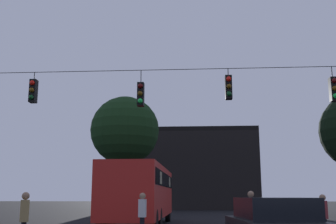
# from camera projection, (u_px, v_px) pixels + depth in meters

# --- Properties ---
(ground_plane) EXTENTS (168.00, 168.00, 0.00)m
(ground_plane) POSITION_uv_depth(u_px,v_px,m) (188.00, 219.00, 27.78)
(ground_plane) COLOR black
(ground_plane) RESTS_ON ground
(overhead_signal_span) EXTENTS (19.16, 0.44, 7.01)m
(overhead_signal_span) POSITION_uv_depth(u_px,v_px,m) (182.00, 129.00, 15.79)
(overhead_signal_span) COLOR black
(overhead_signal_span) RESTS_ON ground
(city_bus) EXTENTS (2.60, 11.01, 3.00)m
(city_bus) POSITION_uv_depth(u_px,v_px,m) (142.00, 190.00, 21.44)
(city_bus) COLOR #B21E19
(city_bus) RESTS_ON ground
(pedestrian_crossing_left) EXTENTS (0.30, 0.40, 1.73)m
(pedestrian_crossing_left) POSITION_uv_depth(u_px,v_px,m) (251.00, 212.00, 14.79)
(pedestrian_crossing_left) COLOR black
(pedestrian_crossing_left) RESTS_ON ground
(pedestrian_crossing_right) EXTENTS (0.29, 0.39, 1.61)m
(pedestrian_crossing_right) POSITION_uv_depth(u_px,v_px,m) (324.00, 215.00, 13.80)
(pedestrian_crossing_right) COLOR black
(pedestrian_crossing_right) RESTS_ON ground
(pedestrian_near_bus) EXTENTS (0.35, 0.42, 1.67)m
(pedestrian_near_bus) POSITION_uv_depth(u_px,v_px,m) (24.00, 218.00, 11.77)
(pedestrian_near_bus) COLOR black
(pedestrian_near_bus) RESTS_ON ground
(pedestrian_trailing) EXTENTS (0.25, 0.37, 1.66)m
(pedestrian_trailing) POSITION_uv_depth(u_px,v_px,m) (142.00, 214.00, 14.32)
(pedestrian_trailing) COLOR black
(pedestrian_trailing) RESTS_ON ground
(corner_building) EXTENTS (16.06, 8.54, 9.16)m
(corner_building) POSITION_uv_depth(u_px,v_px,m) (187.00, 170.00, 48.85)
(corner_building) COLOR black
(corner_building) RESTS_ON ground
(tree_behind_building) EXTENTS (5.57, 5.57, 9.55)m
(tree_behind_building) POSITION_uv_depth(u_px,v_px,m) (125.00, 131.00, 33.22)
(tree_behind_building) COLOR black
(tree_behind_building) RESTS_ON ground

